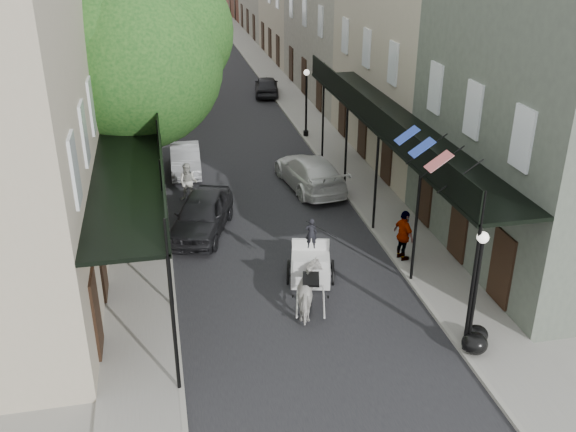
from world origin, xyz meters
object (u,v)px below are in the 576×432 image
tree_near (146,53)px  pedestrian_sidewalk_left (120,171)px  car_left_far (160,80)px  car_right_near (310,172)px  pedestrian_walking (188,182)px  pedestrian_sidewalk_right (404,235)px  horse (311,292)px  car_left_mid (185,159)px  lamppost_right_far (306,102)px  car_left_near (202,214)px  lamppost_right_near (475,291)px  lamppost_left (161,200)px  tree_far (144,19)px  car_right_far (267,86)px  carriage (311,249)px

tree_near → pedestrian_sidewalk_left: 6.17m
car_left_far → car_right_near: car_right_near is taller
pedestrian_sidewalk_left → car_right_near: 8.53m
pedestrian_walking → pedestrian_sidewalk_right: 10.05m
tree_near → horse: size_ratio=5.31×
pedestrian_sidewalk_left → car_left_mid: 3.43m
tree_near → car_left_mid: (1.37, 3.82, -5.84)m
lamppost_right_far → pedestrian_sidewalk_right: (0.10, -14.62, -0.99)m
tree_near → car_right_near: tree_near is taller
car_left_near → lamppost_right_near: bearing=-35.3°
lamppost_right_far → car_left_mid: size_ratio=0.94×
car_left_mid → car_left_far: size_ratio=0.92×
horse → lamppost_right_near: bearing=157.1°
car_left_near → lamppost_left: bearing=-122.1°
tree_far → pedestrian_sidewalk_left: tree_far is taller
pedestrian_walking → tree_near: bearing=-145.1°
tree_far → lamppost_right_near: (8.35, -26.18, -3.79)m
horse → pedestrian_sidewalk_left: (-6.01, 11.46, 0.17)m
horse → car_left_mid: horse is taller
lamppost_right_near → horse: bearing=143.6°
pedestrian_walking → car_right_near: size_ratio=0.33×
car_left_far → car_right_far: bearing=-30.0°
pedestrian_sidewalk_left → car_right_far: bearing=-139.2°
lamppost_right_near → lamppost_right_far: size_ratio=1.00×
car_left_mid → car_right_near: car_right_near is taller
pedestrian_walking → pedestrian_sidewalk_left: (-2.90, 1.84, 0.08)m
tree_far → pedestrian_walking: (1.34, -13.69, -4.99)m
tree_far → lamppost_left: size_ratio=2.32×
lamppost_right_far → pedestrian_sidewalk_left: bearing=-150.2°
horse → tree_far: bearing=-65.6°
pedestrian_walking → pedestrian_sidewalk_left: 3.43m
car_left_far → lamppost_left: bearing=-94.7°
car_left_far → car_right_near: bearing=-76.7°
horse → carriage: 2.40m
tree_far → pedestrian_sidewalk_left: (-1.55, -11.85, -4.90)m
car_left_mid → car_right_near: size_ratio=0.77×
lamppost_left → pedestrian_walking: lamppost_left is taller
pedestrian_sidewalk_right → tree_near: bearing=37.2°
pedestrian_sidewalk_right → car_left_far: bearing=1.8°
lamppost_right_far → car_left_near: 12.75m
car_right_far → car_left_far: bearing=-17.6°
pedestrian_sidewalk_right → car_left_mid: bearing=19.7°
lamppost_left → car_right_far: lamppost_left is taller
pedestrian_walking → horse: bearing=-50.6°
horse → car_right_near: (2.39, 10.01, -0.02)m
pedestrian_sidewalk_right → car_left_far: (-7.80, 27.95, -0.46)m
carriage → car_right_far: bearing=97.0°
tree_near → pedestrian_sidewalk_left: bearing=126.7°
carriage → pedestrian_walking: bearing=130.3°
car_left_far → car_left_near: bearing=-91.2°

